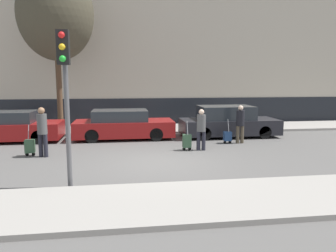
{
  "coord_description": "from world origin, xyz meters",
  "views": [
    {
      "loc": [
        -1.16,
        -10.52,
        2.72
      ],
      "look_at": [
        0.61,
        1.8,
        0.95
      ],
      "focal_mm": 35.0,
      "sensor_mm": 36.0,
      "label": 1
    }
  ],
  "objects_px": {
    "trolley_center": "(187,141)",
    "traffic_light": "(65,78)",
    "parked_car_0": "(10,127)",
    "parked_car_2": "(228,122)",
    "pedestrian_right": "(240,122)",
    "bare_tree_near_crossing": "(56,15)",
    "trolley_left": "(30,146)",
    "trolley_right": "(228,136)",
    "parked_car_1": "(123,125)",
    "pedestrian_left": "(42,129)",
    "pedestrian_center": "(201,127)",
    "parked_bicycle": "(122,121)"
  },
  "relations": [
    {
      "from": "parked_car_1",
      "to": "bare_tree_near_crossing",
      "type": "relative_size",
      "value": 0.56
    },
    {
      "from": "pedestrian_left",
      "to": "pedestrian_right",
      "type": "distance_m",
      "value": 7.92
    },
    {
      "from": "trolley_right",
      "to": "traffic_light",
      "type": "relative_size",
      "value": 0.27
    },
    {
      "from": "parked_car_1",
      "to": "traffic_light",
      "type": "relative_size",
      "value": 1.17
    },
    {
      "from": "pedestrian_left",
      "to": "parked_bicycle",
      "type": "xyz_separation_m",
      "value": [
        2.8,
        5.69,
        -0.51
      ]
    },
    {
      "from": "trolley_left",
      "to": "traffic_light",
      "type": "bearing_deg",
      "value": -63.5
    },
    {
      "from": "pedestrian_left",
      "to": "trolley_center",
      "type": "xyz_separation_m",
      "value": [
        5.25,
        0.33,
        -0.64
      ]
    },
    {
      "from": "pedestrian_left",
      "to": "trolley_left",
      "type": "xyz_separation_m",
      "value": [
        -0.51,
        0.21,
        -0.65
      ]
    },
    {
      "from": "trolley_center",
      "to": "traffic_light",
      "type": "distance_m",
      "value": 6.03
    },
    {
      "from": "trolley_center",
      "to": "parked_bicycle",
      "type": "height_order",
      "value": "trolley_center"
    },
    {
      "from": "parked_bicycle",
      "to": "bare_tree_near_crossing",
      "type": "height_order",
      "value": "bare_tree_near_crossing"
    },
    {
      "from": "trolley_left",
      "to": "pedestrian_center",
      "type": "distance_m",
      "value": 6.33
    },
    {
      "from": "parked_car_0",
      "to": "parked_car_1",
      "type": "height_order",
      "value": "parked_car_0"
    },
    {
      "from": "parked_bicycle",
      "to": "trolley_right",
      "type": "bearing_deg",
      "value": -43.84
    },
    {
      "from": "parked_car_2",
      "to": "trolley_left",
      "type": "distance_m",
      "value": 8.83
    },
    {
      "from": "trolley_right",
      "to": "traffic_light",
      "type": "distance_m",
      "value": 8.11
    },
    {
      "from": "trolley_center",
      "to": "bare_tree_near_crossing",
      "type": "distance_m",
      "value": 9.32
    },
    {
      "from": "parked_car_0",
      "to": "bare_tree_near_crossing",
      "type": "bearing_deg",
      "value": 50.16
    },
    {
      "from": "parked_car_0",
      "to": "parked_car_2",
      "type": "height_order",
      "value": "parked_car_2"
    },
    {
      "from": "parked_car_1",
      "to": "parked_bicycle",
      "type": "xyz_separation_m",
      "value": [
        -0.03,
        2.46,
        -0.14
      ]
    },
    {
      "from": "trolley_left",
      "to": "parked_bicycle",
      "type": "relative_size",
      "value": 0.64
    },
    {
      "from": "pedestrian_left",
      "to": "pedestrian_center",
      "type": "height_order",
      "value": "pedestrian_left"
    },
    {
      "from": "parked_car_2",
      "to": "pedestrian_left",
      "type": "xyz_separation_m",
      "value": [
        -7.82,
        -3.12,
        0.32
      ]
    },
    {
      "from": "parked_car_0",
      "to": "traffic_light",
      "type": "xyz_separation_m",
      "value": [
        3.54,
        -6.95,
        2.12
      ]
    },
    {
      "from": "pedestrian_right",
      "to": "parked_car_2",
      "type": "bearing_deg",
      "value": 89.26
    },
    {
      "from": "pedestrian_center",
      "to": "pedestrian_right",
      "type": "height_order",
      "value": "pedestrian_right"
    },
    {
      "from": "parked_car_1",
      "to": "trolley_right",
      "type": "bearing_deg",
      "value": -22.27
    },
    {
      "from": "parked_car_1",
      "to": "parked_bicycle",
      "type": "bearing_deg",
      "value": 90.79
    },
    {
      "from": "parked_car_2",
      "to": "trolley_center",
      "type": "bearing_deg",
      "value": -132.56
    },
    {
      "from": "pedestrian_left",
      "to": "pedestrian_center",
      "type": "relative_size",
      "value": 1.1
    },
    {
      "from": "parked_car_1",
      "to": "bare_tree_near_crossing",
      "type": "distance_m",
      "value": 6.49
    },
    {
      "from": "trolley_left",
      "to": "bare_tree_near_crossing",
      "type": "height_order",
      "value": "bare_tree_near_crossing"
    },
    {
      "from": "pedestrian_center",
      "to": "traffic_light",
      "type": "bearing_deg",
      "value": -132.26
    },
    {
      "from": "parked_car_0",
      "to": "parked_bicycle",
      "type": "distance_m",
      "value": 5.48
    },
    {
      "from": "pedestrian_right",
      "to": "bare_tree_near_crossing",
      "type": "xyz_separation_m",
      "value": [
        -8.11,
        3.96,
        4.95
      ]
    },
    {
      "from": "trolley_left",
      "to": "pedestrian_right",
      "type": "xyz_separation_m",
      "value": [
        8.3,
        1.21,
        0.57
      ]
    },
    {
      "from": "bare_tree_near_crossing",
      "to": "parked_car_0",
      "type": "bearing_deg",
      "value": -129.84
    },
    {
      "from": "trolley_right",
      "to": "parked_bicycle",
      "type": "height_order",
      "value": "parked_bicycle"
    },
    {
      "from": "pedestrian_right",
      "to": "bare_tree_near_crossing",
      "type": "height_order",
      "value": "bare_tree_near_crossing"
    },
    {
      "from": "trolley_center",
      "to": "traffic_light",
      "type": "xyz_separation_m",
      "value": [
        -3.81,
        -4.03,
        2.38
      ]
    },
    {
      "from": "trolley_left",
      "to": "parked_car_0",
      "type": "bearing_deg",
      "value": 117.65
    },
    {
      "from": "parked_car_2",
      "to": "traffic_light",
      "type": "distance_m",
      "value": 9.57
    },
    {
      "from": "parked_car_0",
      "to": "parked_car_2",
      "type": "xyz_separation_m",
      "value": [
        9.92,
        -0.13,
        0.05
      ]
    },
    {
      "from": "trolley_center",
      "to": "parked_bicycle",
      "type": "xyz_separation_m",
      "value": [
        -2.45,
        5.36,
        0.12
      ]
    },
    {
      "from": "parked_car_0",
      "to": "trolley_left",
      "type": "relative_size",
      "value": 3.79
    },
    {
      "from": "pedestrian_left",
      "to": "bare_tree_near_crossing",
      "type": "xyz_separation_m",
      "value": [
        -0.32,
        5.38,
        4.87
      ]
    },
    {
      "from": "parked_car_0",
      "to": "parked_car_2",
      "type": "distance_m",
      "value": 9.92
    },
    {
      "from": "parked_car_1",
      "to": "trolley_left",
      "type": "height_order",
      "value": "parked_car_1"
    },
    {
      "from": "pedestrian_right",
      "to": "traffic_light",
      "type": "height_order",
      "value": "traffic_light"
    },
    {
      "from": "parked_car_2",
      "to": "trolley_right",
      "type": "distance_m",
      "value": 1.83
    }
  ]
}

